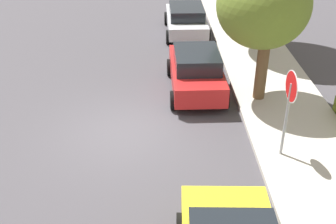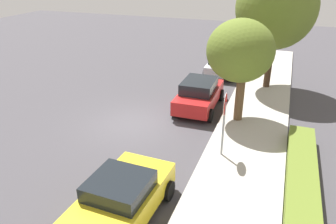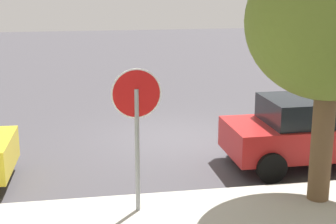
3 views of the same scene
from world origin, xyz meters
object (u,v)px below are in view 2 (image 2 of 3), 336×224
at_px(stop_sign, 224,114).
at_px(parked_car_yellow, 121,198).
at_px(parked_car_red, 199,94).
at_px(street_tree_near_corner, 276,7).
at_px(parked_car_silver, 224,63).
at_px(street_tree_far, 240,52).

bearing_deg(stop_sign, parked_car_yellow, -25.90).
height_order(parked_car_red, street_tree_near_corner, street_tree_near_corner).
bearing_deg(parked_car_silver, parked_car_red, -0.42).
distance_m(stop_sign, parked_car_silver, 10.53).
xyz_separation_m(parked_car_red, street_tree_far, (0.79, 1.95, 2.54)).
bearing_deg(parked_car_silver, street_tree_far, 15.42).
bearing_deg(parked_car_yellow, parked_car_silver, 179.66).
height_order(stop_sign, parked_car_red, stop_sign).
relative_size(parked_car_silver, street_tree_near_corner, 0.59).
distance_m(parked_car_red, parked_car_silver, 6.11).
xyz_separation_m(parked_car_yellow, parked_car_silver, (-14.53, 0.09, -0.00)).
relative_size(street_tree_near_corner, street_tree_far, 1.45).
height_order(stop_sign, parked_car_yellow, stop_sign).
relative_size(stop_sign, street_tree_near_corner, 0.39).
bearing_deg(street_tree_near_corner, parked_car_silver, -123.45).
xyz_separation_m(stop_sign, parked_car_yellow, (4.25, -2.06, -1.12)).
bearing_deg(stop_sign, parked_car_red, -154.17).
distance_m(parked_car_yellow, street_tree_near_corner, 13.52).
bearing_deg(parked_car_red, street_tree_near_corner, 144.36).
bearing_deg(stop_sign, street_tree_far, -178.71).
relative_size(stop_sign, parked_car_silver, 0.65).
xyz_separation_m(parked_car_red, parked_car_yellow, (8.43, -0.04, -0.06)).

